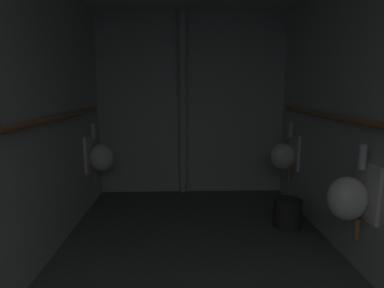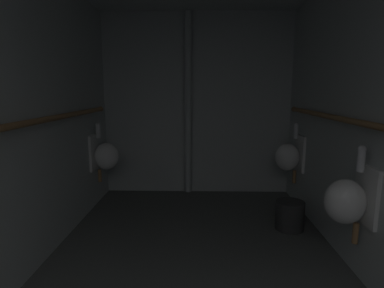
{
  "view_description": "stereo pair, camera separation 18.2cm",
  "coord_description": "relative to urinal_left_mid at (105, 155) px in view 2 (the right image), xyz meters",
  "views": [
    {
      "loc": [
        -0.14,
        -0.05,
        1.46
      ],
      "look_at": [
        -0.04,
        3.04,
        0.92
      ],
      "focal_mm": 29.28,
      "sensor_mm": 36.0,
      "label": 1
    },
    {
      "loc": [
        0.04,
        -0.05,
        1.46
      ],
      "look_at": [
        -0.04,
        3.04,
        0.92
      ],
      "focal_mm": 29.28,
      "sensor_mm": 36.0,
      "label": 2
    }
  ],
  "objects": [
    {
      "name": "standpipe_back_wall",
      "position": [
        1.02,
        0.49,
        0.6
      ],
      "size": [
        0.1,
        0.1,
        2.44
      ],
      "primitive_type": "cylinder",
      "color": "#B7BFBB",
      "rests_on": "ground"
    },
    {
      "name": "supply_pipe_left",
      "position": [
        -0.09,
        -1.61,
        0.56
      ],
      "size": [
        0.06,
        3.69,
        0.06
      ],
      "color": "#9E7042"
    },
    {
      "name": "wall_back",
      "position": [
        1.14,
        0.6,
        0.6
      ],
      "size": [
        2.7,
        0.06,
        2.49
      ],
      "primitive_type": "cube",
      "color": "#B7BFBB",
      "rests_on": "ground"
    },
    {
      "name": "wall_left",
      "position": [
        -0.18,
        -1.59,
        0.6
      ],
      "size": [
        0.06,
        4.44,
        2.49
      ],
      "primitive_type": "cube",
      "color": "#B7BFBB",
      "rests_on": "ground"
    },
    {
      "name": "urinal_right_far",
      "position": [
        2.29,
        0.01,
        0.0
      ],
      "size": [
        0.32,
        0.3,
        0.76
      ],
      "color": "white"
    },
    {
      "name": "wall_right",
      "position": [
        2.46,
        -1.59,
        0.6
      ],
      "size": [
        0.06,
        4.44,
        2.49
      ],
      "primitive_type": "cube",
      "color": "#B7BFBB",
      "rests_on": "ground"
    },
    {
      "name": "supply_pipe_right",
      "position": [
        2.37,
        -1.61,
        0.56
      ],
      "size": [
        0.06,
        3.7,
        0.06
      ],
      "color": "#9E7042"
    },
    {
      "name": "floor",
      "position": [
        1.14,
        -1.59,
        -0.69
      ],
      "size": [
        2.7,
        4.44,
        0.08
      ],
      "primitive_type": "cube",
      "color": "#4C4F4C",
      "rests_on": "ground"
    },
    {
      "name": "urinal_right_mid",
      "position": [
        2.29,
        -1.55,
        0.0
      ],
      "size": [
        0.32,
        0.3,
        0.76
      ],
      "color": "white"
    },
    {
      "name": "waste_bin",
      "position": [
        2.14,
        -0.65,
        -0.5
      ],
      "size": [
        0.3,
        0.3,
        0.3
      ],
      "primitive_type": "cylinder",
      "color": "#2D2D2D",
      "rests_on": "ground"
    },
    {
      "name": "urinal_left_mid",
      "position": [
        0.0,
        0.0,
        0.0
      ],
      "size": [
        0.32,
        0.3,
        0.76
      ],
      "color": "white"
    }
  ]
}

